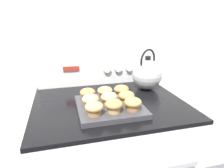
# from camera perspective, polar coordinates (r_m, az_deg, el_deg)

# --- Properties ---
(wall_back) EXTENTS (8.00, 0.05, 2.40)m
(wall_back) POSITION_cam_1_polar(r_m,az_deg,el_deg) (1.25, -4.96, 14.63)
(wall_back) COLOR white
(wall_back) RESTS_ON ground_plane
(control_panel) EXTENTS (0.71, 0.07, 0.20)m
(control_panel) POSITION_cam_1_polar(r_m,az_deg,el_deg) (1.23, -4.14, 4.52)
(control_panel) COLOR white
(control_panel) RESTS_ON stove_range
(muffin_pan) EXTENTS (0.29, 0.29, 0.02)m
(muffin_pan) POSITION_cam_1_polar(r_m,az_deg,el_deg) (0.91, -0.73, -6.42)
(muffin_pan) COLOR #38383D
(muffin_pan) RESTS_ON stove_range
(muffin_r0_c0) EXTENTS (0.07, 0.07, 0.05)m
(muffin_r0_c0) POSITION_cam_1_polar(r_m,az_deg,el_deg) (0.80, -5.14, -6.86)
(muffin_r0_c0) COLOR olive
(muffin_r0_c0) RESTS_ON muffin_pan
(muffin_r0_c1) EXTENTS (0.07, 0.07, 0.05)m
(muffin_r0_c1) POSITION_cam_1_polar(r_m,az_deg,el_deg) (0.82, 0.53, -6.18)
(muffin_r0_c1) COLOR tan
(muffin_r0_c1) RESTS_ON muffin_pan
(muffin_r0_c2) EXTENTS (0.07, 0.07, 0.05)m
(muffin_r0_c2) POSITION_cam_1_polar(r_m,az_deg,el_deg) (0.84, 5.99, -5.56)
(muffin_r0_c2) COLOR olive
(muffin_r0_c2) RESTS_ON muffin_pan
(muffin_r1_c0) EXTENTS (0.07, 0.07, 0.05)m
(muffin_r1_c0) POSITION_cam_1_polar(r_m,az_deg,el_deg) (0.87, -6.16, -4.63)
(muffin_r1_c0) COLOR tan
(muffin_r1_c0) RESTS_ON muffin_pan
(muffin_r1_c1) EXTENTS (0.07, 0.07, 0.05)m
(muffin_r1_c1) POSITION_cam_1_polar(r_m,az_deg,el_deg) (0.89, -0.85, -4.05)
(muffin_r1_c1) COLOR #A37A4C
(muffin_r1_c1) RESTS_ON muffin_pan
(muffin_r1_c2) EXTENTS (0.07, 0.07, 0.05)m
(muffin_r1_c2) POSITION_cam_1_polar(r_m,az_deg,el_deg) (0.91, 4.17, -3.61)
(muffin_r1_c2) COLOR olive
(muffin_r1_c2) RESTS_ON muffin_pan
(muffin_r2_c0) EXTENTS (0.07, 0.07, 0.05)m
(muffin_r2_c0) POSITION_cam_1_polar(r_m,az_deg,el_deg) (0.95, -6.96, -2.71)
(muffin_r2_c0) COLOR #A37A4C
(muffin_r2_c0) RESTS_ON muffin_pan
(muffin_r2_c1) EXTENTS (0.07, 0.07, 0.05)m
(muffin_r2_c1) POSITION_cam_1_polar(r_m,az_deg,el_deg) (0.97, -2.03, -2.21)
(muffin_r2_c1) COLOR olive
(muffin_r2_c1) RESTS_ON muffin_pan
(muffin_r2_c2) EXTENTS (0.07, 0.07, 0.05)m
(muffin_r2_c2) POSITION_cam_1_polar(r_m,az_deg,el_deg) (0.99, 2.71, -1.77)
(muffin_r2_c2) COLOR tan
(muffin_r2_c2) RESTS_ON muffin_pan
(tea_kettle) EXTENTS (0.19, 0.17, 0.23)m
(tea_kettle) POSITION_cam_1_polar(r_m,az_deg,el_deg) (1.15, 10.03, 2.87)
(tea_kettle) COLOR silver
(tea_kettle) RESTS_ON stove_range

